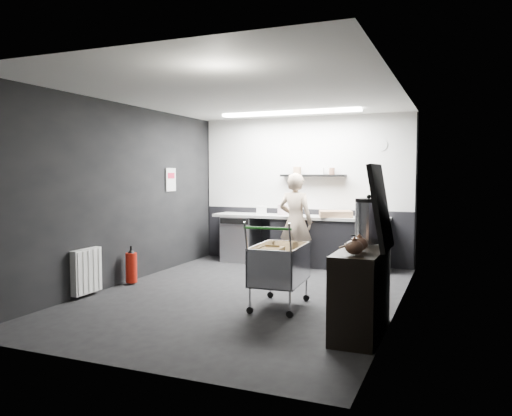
% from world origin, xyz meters
% --- Properties ---
extents(floor, '(5.50, 5.50, 0.00)m').
position_xyz_m(floor, '(0.00, 0.00, 0.00)').
color(floor, black).
rests_on(floor, ground).
extents(ceiling, '(5.50, 5.50, 0.00)m').
position_xyz_m(ceiling, '(0.00, 0.00, 2.70)').
color(ceiling, beige).
rests_on(ceiling, wall_back).
extents(wall_back, '(5.50, 0.00, 5.50)m').
position_xyz_m(wall_back, '(0.00, 2.75, 1.35)').
color(wall_back, black).
rests_on(wall_back, floor).
extents(wall_front, '(5.50, 0.00, 5.50)m').
position_xyz_m(wall_front, '(0.00, -2.75, 1.35)').
color(wall_front, black).
rests_on(wall_front, floor).
extents(wall_left, '(0.00, 5.50, 5.50)m').
position_xyz_m(wall_left, '(-2.00, 0.00, 1.35)').
color(wall_left, black).
rests_on(wall_left, floor).
extents(wall_right, '(0.00, 5.50, 5.50)m').
position_xyz_m(wall_right, '(2.00, 0.00, 1.35)').
color(wall_right, black).
rests_on(wall_right, floor).
extents(kitchen_wall_panel, '(3.95, 0.02, 1.70)m').
position_xyz_m(kitchen_wall_panel, '(0.00, 2.73, 1.85)').
color(kitchen_wall_panel, silver).
rests_on(kitchen_wall_panel, wall_back).
extents(dado_panel, '(3.95, 0.02, 1.00)m').
position_xyz_m(dado_panel, '(0.00, 2.73, 0.50)').
color(dado_panel, black).
rests_on(dado_panel, wall_back).
extents(floating_shelf, '(1.20, 0.22, 0.04)m').
position_xyz_m(floating_shelf, '(0.20, 2.62, 1.62)').
color(floating_shelf, black).
rests_on(floating_shelf, wall_back).
extents(wall_clock, '(0.20, 0.03, 0.20)m').
position_xyz_m(wall_clock, '(1.40, 2.72, 2.15)').
color(wall_clock, silver).
rests_on(wall_clock, wall_back).
extents(poster, '(0.02, 0.30, 0.40)m').
position_xyz_m(poster, '(-1.98, 1.30, 1.55)').
color(poster, silver).
rests_on(poster, wall_left).
extents(poster_red_band, '(0.02, 0.22, 0.10)m').
position_xyz_m(poster_red_band, '(-1.98, 1.30, 1.62)').
color(poster_red_band, red).
rests_on(poster_red_band, poster).
extents(radiator, '(0.10, 0.50, 0.60)m').
position_xyz_m(radiator, '(-1.94, -0.90, 0.35)').
color(radiator, silver).
rests_on(radiator, wall_left).
extents(ceiling_strip, '(2.40, 0.20, 0.04)m').
position_xyz_m(ceiling_strip, '(0.00, 1.85, 2.67)').
color(ceiling_strip, white).
rests_on(ceiling_strip, ceiling).
extents(prep_counter, '(3.20, 0.61, 0.90)m').
position_xyz_m(prep_counter, '(0.14, 2.42, 0.46)').
color(prep_counter, black).
rests_on(prep_counter, floor).
extents(person, '(0.66, 0.48, 1.67)m').
position_xyz_m(person, '(0.08, 1.97, 0.83)').
color(person, beige).
rests_on(person, floor).
extents(shopping_cart, '(0.62, 0.98, 1.05)m').
position_xyz_m(shopping_cart, '(0.63, -0.41, 0.50)').
color(shopping_cart, silver).
rests_on(shopping_cart, floor).
extents(sideboard, '(0.50, 1.17, 1.76)m').
position_xyz_m(sideboard, '(1.77, -1.02, 0.56)').
color(sideboard, black).
rests_on(sideboard, floor).
extents(fire_extinguisher, '(0.17, 0.17, 0.55)m').
position_xyz_m(fire_extinguisher, '(-1.85, -0.03, 0.27)').
color(fire_extinguisher, '#AC170B').
rests_on(fire_extinguisher, floor).
extents(cardboard_box, '(0.65, 0.57, 0.11)m').
position_xyz_m(cardboard_box, '(0.68, 2.37, 0.96)').
color(cardboard_box, '#9F7854').
rests_on(cardboard_box, prep_counter).
extents(pink_tub, '(0.20, 0.20, 0.20)m').
position_xyz_m(pink_tub, '(-0.30, 2.42, 1.00)').
color(pink_tub, silver).
rests_on(pink_tub, prep_counter).
extents(white_container, '(0.20, 0.18, 0.16)m').
position_xyz_m(white_container, '(-0.71, 2.37, 0.98)').
color(white_container, silver).
rests_on(white_container, prep_counter).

